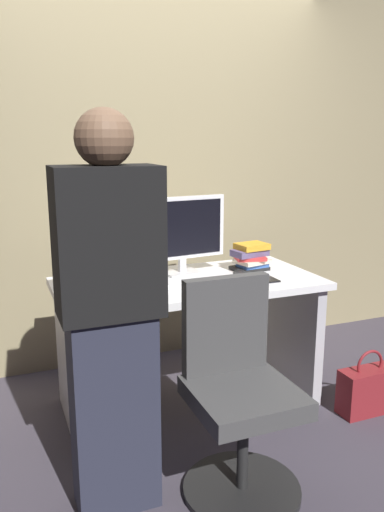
% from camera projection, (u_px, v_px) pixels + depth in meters
% --- Properties ---
extents(ground_plane, '(9.00, 9.00, 0.00)m').
position_uv_depth(ground_plane, '(189.00, 402.00, 3.02)').
color(ground_plane, '#3D3842').
extents(wall_back, '(6.40, 0.10, 3.00)m').
position_uv_depth(wall_back, '(145.00, 143.00, 3.41)').
color(wall_back, '#8C7F5B').
rests_on(wall_back, ground).
extents(desk, '(1.48, 0.72, 0.75)m').
position_uv_depth(desk, '(189.00, 319.00, 2.90)').
color(desk, white).
rests_on(desk, ground).
extents(office_chair, '(0.52, 0.52, 0.94)m').
position_uv_depth(office_chair, '(238.00, 398.00, 2.20)').
color(office_chair, black).
rests_on(office_chair, ground).
extents(person_at_desk, '(0.40, 0.24, 1.64)m').
position_uv_depth(person_at_desk, '(111.00, 317.00, 2.00)').
color(person_at_desk, '#262838').
rests_on(person_at_desk, ground).
extents(monitor, '(0.54, 0.16, 0.46)m').
position_uv_depth(monitor, '(182.00, 231.00, 2.92)').
color(monitor, silver).
rests_on(monitor, desk).
extents(keyboard, '(0.43, 0.15, 0.02)m').
position_uv_depth(keyboard, '(189.00, 281.00, 2.79)').
color(keyboard, white).
rests_on(keyboard, desk).
extents(mouse, '(0.06, 0.10, 0.03)m').
position_uv_depth(mouse, '(239.00, 274.00, 2.91)').
color(mouse, black).
rests_on(mouse, desk).
extents(cup_near_keyboard, '(0.08, 0.08, 0.09)m').
position_uv_depth(cup_near_keyboard, '(117.00, 285.00, 2.60)').
color(cup_near_keyboard, '#3372B2').
rests_on(cup_near_keyboard, desk).
extents(cup_by_monitor, '(0.07, 0.07, 0.08)m').
position_uv_depth(cup_by_monitor, '(113.00, 273.00, 2.85)').
color(cup_by_monitor, white).
rests_on(cup_by_monitor, desk).
extents(book_stack, '(0.24, 0.19, 0.16)m').
position_uv_depth(book_stack, '(251.00, 257.00, 3.05)').
color(book_stack, black).
rests_on(book_stack, desk).
extents(cell_phone, '(0.07, 0.14, 0.01)m').
position_uv_depth(cell_phone, '(269.00, 279.00, 2.86)').
color(cell_phone, black).
rests_on(cell_phone, desk).
extents(handbag, '(0.34, 0.14, 0.38)m').
position_uv_depth(handbag, '(368.00, 390.00, 2.88)').
color(handbag, maroon).
rests_on(handbag, ground).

